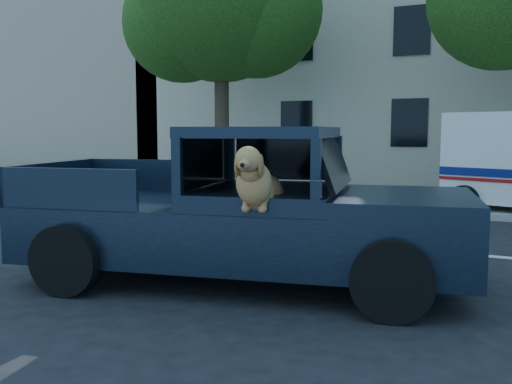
% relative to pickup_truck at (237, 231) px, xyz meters
% --- Properties ---
extents(ground, '(120.00, 120.00, 0.00)m').
position_rel_pickup_truck_xyz_m(ground, '(-1.00, -0.46, -0.68)').
color(ground, black).
rests_on(ground, ground).
extents(far_sidewalk, '(60.00, 4.00, 0.15)m').
position_rel_pickup_truck_xyz_m(far_sidewalk, '(-1.00, 8.74, -0.60)').
color(far_sidewalk, gray).
rests_on(far_sidewalk, ground).
extents(lane_stripes, '(21.60, 0.14, 0.01)m').
position_rel_pickup_truck_xyz_m(lane_stripes, '(1.00, 2.94, -0.67)').
color(lane_stripes, silver).
rests_on(lane_stripes, ground).
extents(street_tree_left, '(6.00, 5.20, 8.60)m').
position_rel_pickup_truck_xyz_m(street_tree_left, '(-4.96, 9.16, 5.04)').
color(street_tree_left, '#332619').
rests_on(street_tree_left, ground).
extents(building_main, '(26.00, 6.00, 9.00)m').
position_rel_pickup_truck_xyz_m(building_main, '(2.00, 16.04, 3.82)').
color(building_main, '#BDB49C').
rests_on(building_main, ground).
extents(building_left, '(12.00, 6.00, 8.00)m').
position_rel_pickup_truck_xyz_m(building_left, '(-16.00, 16.04, 3.32)').
color(building_left, tan).
rests_on(building_left, ground).
extents(pickup_truck, '(5.87, 3.22, 2.00)m').
position_rel_pickup_truck_xyz_m(pickup_truck, '(0.00, 0.00, 0.00)').
color(pickup_truck, black).
rests_on(pickup_truck, ground).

